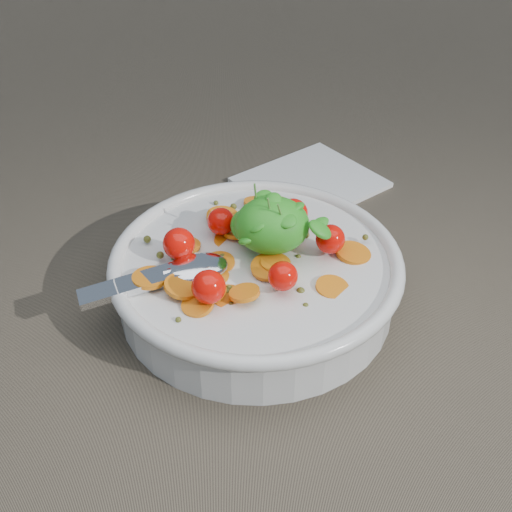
{
  "coord_description": "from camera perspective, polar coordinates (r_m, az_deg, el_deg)",
  "views": [
    {
      "loc": [
        -0.03,
        -0.5,
        0.43
      ],
      "look_at": [
        -0.01,
        -0.01,
        0.06
      ],
      "focal_mm": 45.0,
      "sensor_mm": 36.0,
      "label": 1
    }
  ],
  "objects": [
    {
      "name": "ground",
      "position": [
        0.66,
        0.43,
        -3.34
      ],
      "size": [
        6.0,
        6.0,
        0.0
      ],
      "primitive_type": "plane",
      "color": "#6D614D",
      "rests_on": "ground"
    },
    {
      "name": "bowl",
      "position": [
        0.63,
        -0.02,
        -1.64
      ],
      "size": [
        0.31,
        0.28,
        0.12
      ],
      "color": "silver",
      "rests_on": "ground"
    },
    {
      "name": "napkin",
      "position": [
        0.84,
        4.83,
        6.54
      ],
      "size": [
        0.21,
        0.21,
        0.01
      ],
      "primitive_type": "cube",
      "rotation": [
        0.0,
        0.0,
        0.61
      ],
      "color": "white",
      "rests_on": "ground"
    }
  ]
}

